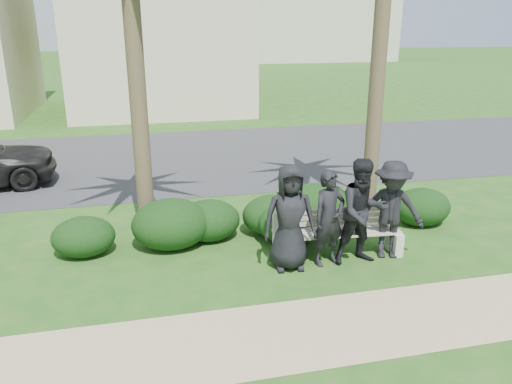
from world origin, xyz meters
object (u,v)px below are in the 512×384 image
park_bench (337,236)px  man_d (391,210)px  man_c (363,212)px  man_b (329,218)px  man_a (290,218)px

park_bench → man_d: size_ratio=1.31×
man_c → man_b: bearing=171.6°
park_bench → man_a: bearing=-159.9°
man_a → park_bench: bearing=19.2°
man_c → man_d: man_c is taller
man_d → man_b: bearing=-162.9°
man_c → man_a: bearing=174.5°
park_bench → man_d: man_d is taller
man_b → man_c: (0.58, -0.07, 0.09)m
man_a → man_c: size_ratio=0.97×
man_a → man_b: man_a is taller
man_a → man_b: size_ratio=1.08×
park_bench → man_c: man_c is taller
man_c → man_d: size_ratio=1.05×
man_b → man_d: 1.15m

